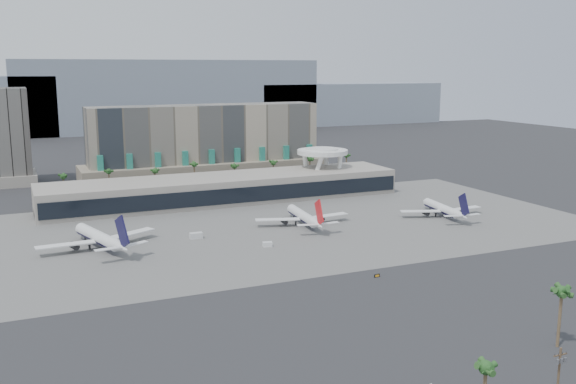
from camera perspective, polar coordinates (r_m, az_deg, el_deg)
name	(u,v)px	position (r m, az deg, el deg)	size (l,w,h in m)	color
ground	(330,265)	(209.04, 3.78, -6.45)	(900.00, 900.00, 0.00)	#232326
apron_pad	(267,226)	(257.25, -1.85, -3.08)	(260.00, 130.00, 0.06)	#5B5B59
mountain_ridge	(138,101)	(658.73, -13.17, 7.88)	(680.00, 60.00, 70.00)	gray
hotel	(206,149)	(368.70, -7.32, 3.78)	(140.00, 30.00, 42.00)	tan
office_tower	(4,142)	(378.99, -23.93, 4.05)	(30.00, 30.00, 52.00)	black
terminal	(225,188)	(306.34, -5.66, 0.40)	(170.00, 32.50, 14.50)	gray
saucer_structure	(322,155)	(330.72, 3.08, 3.32)	(26.00, 26.00, 21.89)	white
palm_row	(216,168)	(340.81, -6.38, 2.14)	(157.80, 2.80, 13.10)	brown
utility_pole	(559,373)	(133.15, 22.97, -14.56)	(3.20, 0.85, 12.00)	#4C3826
airliner_left	(100,238)	(235.21, -16.41, -3.91)	(42.41, 43.96, 15.55)	white
airliner_centre	(304,216)	(258.86, 1.40, -2.18)	(39.64, 40.95, 14.14)	white
airliner_right	(443,209)	(281.34, 13.63, -1.46)	(37.40, 38.74, 13.42)	white
service_vehicle_a	(196,236)	(241.41, -8.17, -3.86)	(4.68, 2.29, 2.29)	silver
service_vehicle_b	(267,244)	(228.62, -1.85, -4.67)	(3.37, 1.92, 1.73)	silver
taxiway_sign	(377,276)	(198.31, 7.92, -7.37)	(2.06, 0.60, 0.93)	black
near_palm_a	(485,375)	(128.21, 17.15, -15.25)	(6.00, 6.00, 9.76)	brown
near_palm_b	(561,298)	(158.53, 23.13, -8.67)	(6.00, 6.00, 14.58)	brown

